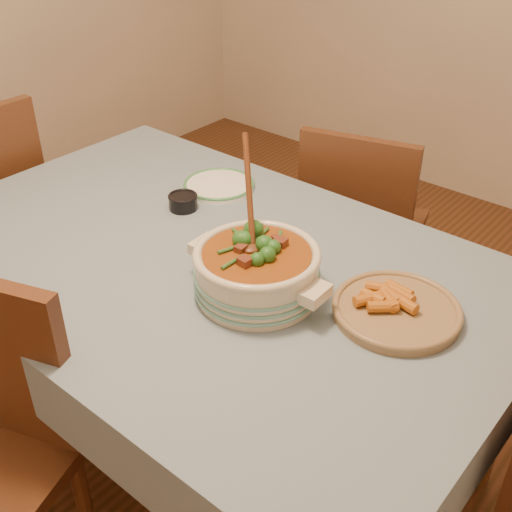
# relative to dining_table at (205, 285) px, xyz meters

# --- Properties ---
(floor) EXTENTS (4.50, 4.50, 0.00)m
(floor) POSITION_rel_dining_table_xyz_m (0.00, 0.00, -0.66)
(floor) COLOR #442813
(floor) RESTS_ON ground
(dining_table) EXTENTS (1.68, 1.08, 0.76)m
(dining_table) POSITION_rel_dining_table_xyz_m (0.00, 0.00, 0.00)
(dining_table) COLOR brown
(dining_table) RESTS_ON floor
(stew_casserole) EXTENTS (0.39, 0.31, 0.36)m
(stew_casserole) POSITION_rel_dining_table_xyz_m (0.22, -0.03, 0.17)
(stew_casserole) COLOR beige
(stew_casserole) RESTS_ON dining_table
(white_plate) EXTENTS (0.29, 0.29, 0.02)m
(white_plate) POSITION_rel_dining_table_xyz_m (-0.25, 0.33, 0.10)
(white_plate) COLOR white
(white_plate) RESTS_ON dining_table
(condiment_bowl) EXTENTS (0.10, 0.10, 0.05)m
(condiment_bowl) POSITION_rel_dining_table_xyz_m (-0.24, 0.16, 0.12)
(condiment_bowl) COLOR black
(condiment_bowl) RESTS_ON dining_table
(fried_plate) EXTENTS (0.34, 0.34, 0.05)m
(fried_plate) POSITION_rel_dining_table_xyz_m (0.52, 0.11, 0.11)
(fried_plate) COLOR #927351
(fried_plate) RESTS_ON dining_table
(chair_far) EXTENTS (0.51, 0.51, 0.88)m
(chair_far) POSITION_rel_dining_table_xyz_m (0.01, 0.82, -0.17)
(chair_far) COLOR #55321A
(chair_far) RESTS_ON floor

